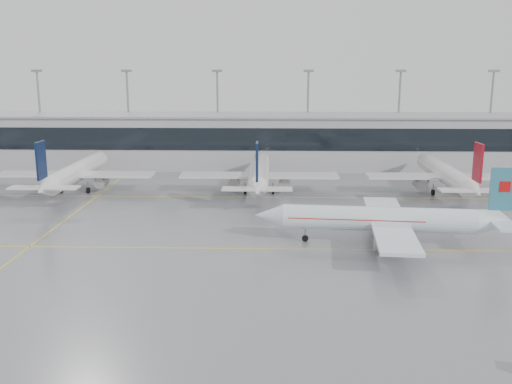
{
  "coord_description": "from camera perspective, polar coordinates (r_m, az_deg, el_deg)",
  "views": [
    {
      "loc": [
        2.43,
        -71.85,
        23.82
      ],
      "look_at": [
        0.0,
        12.0,
        5.0
      ],
      "focal_mm": 40.0,
      "sensor_mm": 36.0,
      "label": 1
    }
  ],
  "objects": [
    {
      "name": "taxi_line_north",
      "position": [
        104.62,
        0.29,
        -0.51
      ],
      "size": [
        120.0,
        0.25,
        0.01
      ],
      "primitive_type": "cube",
      "color": "gold",
      "rests_on": "ground"
    },
    {
      "name": "parked_jet_c",
      "position": [
        107.46,
        0.33,
        1.86
      ],
      "size": [
        29.64,
        36.96,
        11.72
      ],
      "rotation": [
        0.0,
        0.0,
        1.57
      ],
      "color": "silver",
      "rests_on": "ground"
    },
    {
      "name": "terminal",
      "position": [
        135.05,
        0.62,
        5.06
      ],
      "size": [
        180.0,
        15.0,
        12.0
      ],
      "primitive_type": "cube",
      "color": "#A2A2A6",
      "rests_on": "ground"
    },
    {
      "name": "terminal_roof",
      "position": [
        134.37,
        0.62,
        7.68
      ],
      "size": [
        182.0,
        16.0,
        0.4
      ],
      "primitive_type": "cube",
      "color": "gray",
      "rests_on": "ground"
    },
    {
      "name": "light_masts",
      "position": [
        140.26,
        0.67,
        8.36
      ],
      "size": [
        156.4,
        1.0,
        22.6
      ],
      "color": "gray",
      "rests_on": "ground"
    },
    {
      "name": "parked_jet_b",
      "position": [
        113.77,
        -17.59,
        1.87
      ],
      "size": [
        29.64,
        36.96,
        11.72
      ],
      "rotation": [
        0.0,
        0.0,
        1.57
      ],
      "color": "silver",
      "rests_on": "ground"
    },
    {
      "name": "air_canada_jet",
      "position": [
        78.54,
        13.03,
        -2.74
      ],
      "size": [
        35.15,
        27.84,
        10.87
      ],
      "rotation": [
        0.0,
        0.0,
        3.05
      ],
      "color": "silver",
      "rests_on": "ground"
    },
    {
      "name": "terminal_glass",
      "position": [
        127.37,
        0.56,
        5.28
      ],
      "size": [
        180.0,
        0.2,
        5.0
      ],
      "primitive_type": "cube",
      "color": "black",
      "rests_on": "ground"
    },
    {
      "name": "taxi_line_main",
      "position": [
        75.73,
        -0.26,
        -5.68
      ],
      "size": [
        120.0,
        0.25,
        0.01
      ],
      "primitive_type": "cube",
      "color": "gold",
      "rests_on": "ground"
    },
    {
      "name": "taxi_line_cross",
      "position": [
        95.71,
        -18.22,
        -2.41
      ],
      "size": [
        0.25,
        60.0,
        0.01
      ],
      "primitive_type": "cube",
      "color": "gold",
      "rests_on": "ground"
    },
    {
      "name": "ground",
      "position": [
        75.73,
        -0.26,
        -5.69
      ],
      "size": [
        320.0,
        320.0,
        0.0
      ],
      "primitive_type": "plane",
      "color": "slate",
      "rests_on": "ground"
    },
    {
      "name": "parked_jet_d",
      "position": [
        112.26,
        18.5,
        1.67
      ],
      "size": [
        29.64,
        36.96,
        11.72
      ],
      "rotation": [
        0.0,
        0.0,
        1.57
      ],
      "color": "silver",
      "rests_on": "ground"
    }
  ]
}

